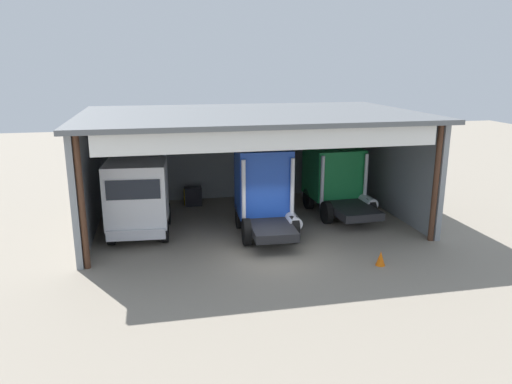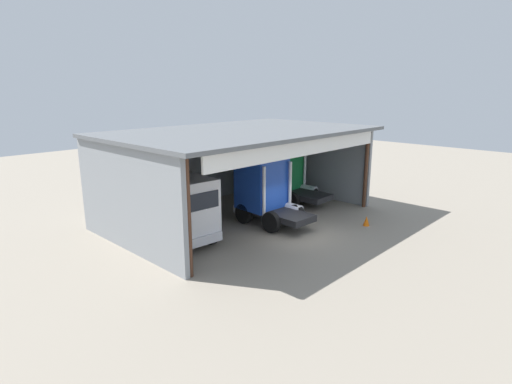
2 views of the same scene
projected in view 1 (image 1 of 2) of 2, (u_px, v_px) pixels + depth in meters
The scene contains 8 objects.
ground_plane at pixel (272, 254), 19.42m from camera, with size 80.00×80.00×0.00m, color gray.
workshop_shed at pixel (247, 143), 23.58m from camera, with size 15.28×9.74×5.27m.
truck_white_right_bay at pixel (138, 197), 20.94m from camera, with size 2.77×5.11×3.52m.
truck_blue_yard_outside at pixel (264, 190), 21.54m from camera, with size 2.56×4.67×3.80m.
truck_green_center_right_bay at pixel (336, 179), 24.62m from camera, with size 2.80×5.30×3.27m.
oil_drum at pixel (189, 197), 26.13m from camera, with size 0.58×0.58×0.90m, color gold.
tool_cart at pixel (193, 196), 26.06m from camera, with size 0.90×0.60×1.00m, color black.
traffic_cone at pixel (381, 258), 18.31m from camera, with size 0.36×0.36×0.56m, color orange.
Camera 1 is at (-4.38, -17.60, 7.41)m, focal length 33.99 mm.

